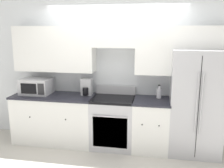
# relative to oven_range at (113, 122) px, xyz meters

# --- Properties ---
(ground_plane) EXTENTS (12.00, 12.00, 0.00)m
(ground_plane) POSITION_rel_oven_range_xyz_m (-0.02, -0.31, -0.45)
(ground_plane) COLOR beige
(wall_back) EXTENTS (8.00, 0.39, 2.60)m
(wall_back) POSITION_rel_oven_range_xyz_m (-0.02, 0.27, 1.03)
(wall_back) COLOR silver
(wall_back) RESTS_ON ground_plane
(lower_cabinets_left) EXTENTS (1.50, 0.64, 0.90)m
(lower_cabinets_left) POSITION_rel_oven_range_xyz_m (-1.10, -0.00, -0.00)
(lower_cabinets_left) COLOR white
(lower_cabinets_left) RESTS_ON ground_plane
(lower_cabinets_right) EXTENTS (0.63, 0.64, 0.90)m
(lower_cabinets_right) POSITION_rel_oven_range_xyz_m (0.67, -0.00, -0.00)
(lower_cabinets_right) COLOR white
(lower_cabinets_right) RESTS_ON ground_plane
(oven_range) EXTENTS (0.74, 0.65, 1.06)m
(oven_range) POSITION_rel_oven_range_xyz_m (0.00, 0.00, 0.00)
(oven_range) COLOR #B7B7BC
(oven_range) RESTS_ON ground_plane
(refrigerator) EXTENTS (0.83, 0.80, 1.76)m
(refrigerator) POSITION_rel_oven_range_xyz_m (1.39, 0.07, 0.43)
(refrigerator) COLOR #B7B7BC
(refrigerator) RESTS_ON ground_plane
(microwave) EXTENTS (0.53, 0.41, 0.29)m
(microwave) POSITION_rel_oven_range_xyz_m (-1.45, 0.04, 0.59)
(microwave) COLOR #B7B7BC
(microwave) RESTS_ON lower_cabinets_left
(bottle) EXTENTS (0.09, 0.09, 0.24)m
(bottle) POSITION_rel_oven_range_xyz_m (0.79, 0.14, 0.54)
(bottle) COLOR silver
(bottle) RESTS_ON lower_cabinets_right
(electric_kettle) EXTENTS (0.19, 0.21, 0.31)m
(electric_kettle) POSITION_rel_oven_range_xyz_m (-0.51, 0.12, 0.59)
(electric_kettle) COLOR #B7B7BC
(electric_kettle) RESTS_ON lower_cabinets_left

